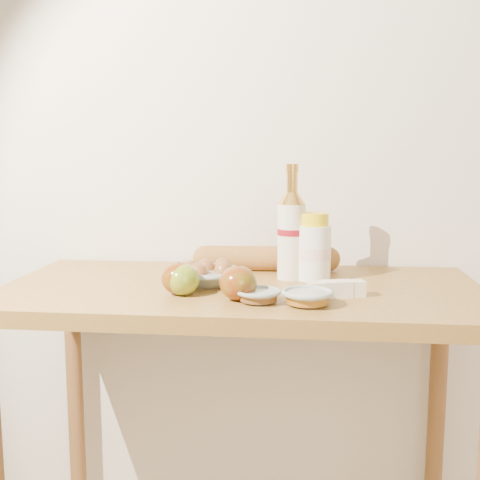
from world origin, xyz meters
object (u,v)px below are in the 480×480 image
object	(u,v)px
bourbon_bottle	(291,233)
baguette	(266,258)
cream_bottle	(314,249)
table	(241,333)
egg_bowl	(209,275)

from	to	relation	value
bourbon_bottle	baguette	world-z (taller)	bourbon_bottle
cream_bottle	bourbon_bottle	bearing A→B (deg)	175.89
cream_bottle	baguette	xyz separation A→B (m)	(-0.13, 0.11, -0.05)
table	bourbon_bottle	world-z (taller)	bourbon_bottle
bourbon_bottle	egg_bowl	bearing A→B (deg)	-135.45
bourbon_bottle	egg_bowl	world-z (taller)	bourbon_bottle
table	bourbon_bottle	xyz separation A→B (m)	(0.12, 0.10, 0.25)
egg_bowl	cream_bottle	bearing A→B (deg)	18.38
table	egg_bowl	world-z (taller)	egg_bowl
egg_bowl	baguette	world-z (taller)	baguette
table	egg_bowl	xyz separation A→B (m)	(-0.08, 0.00, 0.15)
egg_bowl	bourbon_bottle	bearing A→B (deg)	24.94
bourbon_bottle	cream_bottle	xyz separation A→B (m)	(0.06, -0.01, -0.04)
table	cream_bottle	distance (m)	0.29
baguette	cream_bottle	bearing A→B (deg)	-42.44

